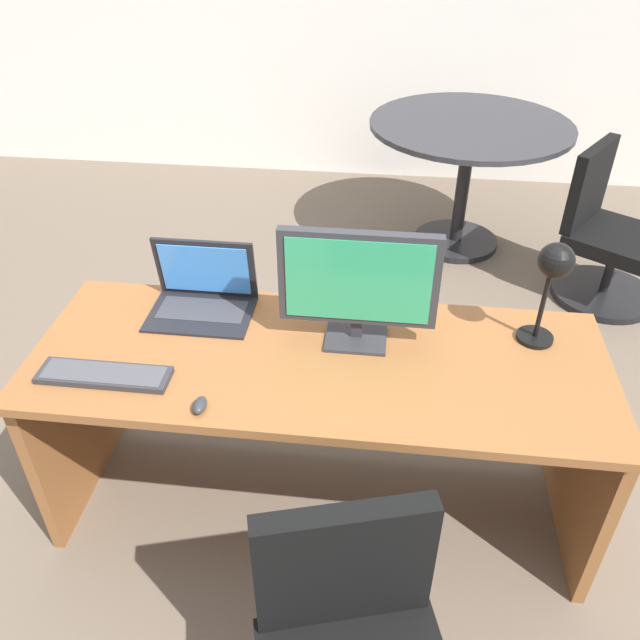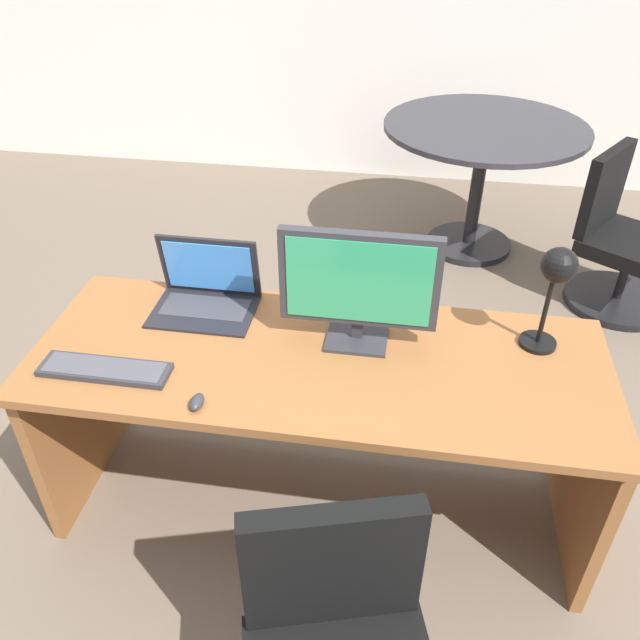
# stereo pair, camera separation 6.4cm
# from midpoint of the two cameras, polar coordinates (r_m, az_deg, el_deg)

# --- Properties ---
(ground) EXTENTS (12.00, 12.00, 0.00)m
(ground) POSITION_cam_midpoint_polar(r_m,az_deg,el_deg) (3.70, 2.19, 2.56)
(ground) COLOR #6B5B4C
(desk) EXTENTS (1.86, 0.70, 0.73)m
(desk) POSITION_cam_midpoint_polar(r_m,az_deg,el_deg) (2.25, -0.77, -6.64)
(desk) COLOR brown
(desk) RESTS_ON ground
(monitor) EXTENTS (0.50, 0.16, 0.40)m
(monitor) POSITION_cam_midpoint_polar(r_m,az_deg,el_deg) (2.01, 2.49, 3.30)
(monitor) COLOR #2D2D33
(monitor) RESTS_ON desk
(laptop) EXTENTS (0.36, 0.26, 0.25)m
(laptop) POSITION_cam_midpoint_polar(r_m,az_deg,el_deg) (2.30, -11.04, 2.79)
(laptop) COLOR black
(laptop) RESTS_ON desk
(keyboard) EXTENTS (0.41, 0.11, 0.02)m
(keyboard) POSITION_cam_midpoint_polar(r_m,az_deg,el_deg) (2.10, -19.36, -4.61)
(keyboard) COLOR #2D2D33
(keyboard) RESTS_ON desk
(mouse) EXTENTS (0.04, 0.07, 0.03)m
(mouse) POSITION_cam_midpoint_polar(r_m,az_deg,el_deg) (1.91, -11.52, -7.40)
(mouse) COLOR #2D2D33
(mouse) RESTS_ON desk
(desk_lamp) EXTENTS (0.12, 0.14, 0.37)m
(desk_lamp) POSITION_cam_midpoint_polar(r_m,az_deg,el_deg) (2.08, 19.02, 3.89)
(desk_lamp) COLOR black
(desk_lamp) RESTS_ON desk
(meeting_table) EXTENTS (1.17, 1.17, 0.79)m
(meeting_table) POSITION_cam_midpoint_polar(r_m,az_deg,el_deg) (4.01, 12.40, 14.06)
(meeting_table) COLOR black
(meeting_table) RESTS_ON ground
(meeting_chair_near) EXTENTS (0.65, 0.64, 0.83)m
(meeting_chair_near) POSITION_cam_midpoint_polar(r_m,az_deg,el_deg) (3.83, 23.46, 6.29)
(meeting_chair_near) COLOR black
(meeting_chair_near) RESTS_ON ground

